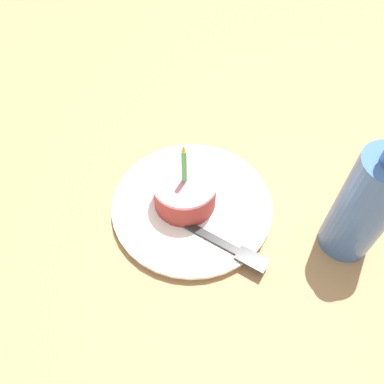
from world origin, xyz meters
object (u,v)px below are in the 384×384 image
plate (192,205)px  bottle (367,204)px  fork (219,242)px  cake_slice (185,191)px

plate → bottle: 0.25m
plate → fork: 0.08m
cake_slice → plate: bearing=-49.8°
bottle → plate: bearing=121.8°
plate → cake_slice: cake_slice is taller
fork → bottle: 0.20m
cake_slice → bottle: (0.13, -0.21, 0.05)m
bottle → cake_slice: bearing=122.2°
plate → bottle: bottle is taller
plate → cake_slice: size_ratio=1.97×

